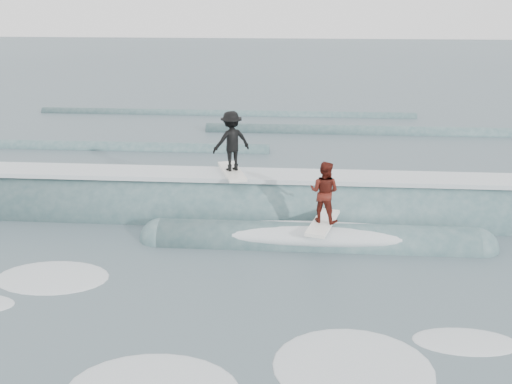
{
  "coord_description": "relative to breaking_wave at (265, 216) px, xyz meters",
  "views": [
    {
      "loc": [
        1.24,
        -10.72,
        6.82
      ],
      "look_at": [
        0.0,
        5.47,
        1.1
      ],
      "focal_mm": 40.0,
      "sensor_mm": 36.0,
      "label": 1
    }
  ],
  "objects": [
    {
      "name": "whitewater",
      "position": [
        -0.03,
        -7.55,
        -0.03
      ],
      "size": [
        12.77,
        7.71,
        0.1
      ],
      "color": "silver",
      "rests_on": "ground"
    },
    {
      "name": "surfer_red",
      "position": [
        1.75,
        -1.91,
        1.45
      ],
      "size": [
        1.06,
        2.07,
        1.85
      ],
      "color": "white",
      "rests_on": "ground"
    },
    {
      "name": "ground",
      "position": [
        -0.24,
        -6.18,
        -0.03
      ],
      "size": [
        160.0,
        160.0,
        0.0
      ],
      "primitive_type": "plane",
      "color": "#3C4D58",
      "rests_on": "ground"
    },
    {
      "name": "surfer_black",
      "position": [
        -1.08,
        0.29,
        2.32
      ],
      "size": [
        1.4,
        2.07,
        1.98
      ],
      "color": "white",
      "rests_on": "ground"
    },
    {
      "name": "far_swells",
      "position": [
        -1.41,
        11.47,
        -0.03
      ],
      "size": [
        40.52,
        8.65,
        0.8
      ],
      "color": "#37575C",
      "rests_on": "ground"
    },
    {
      "name": "breaking_wave",
      "position": [
        0.0,
        0.0,
        0.0
      ],
      "size": [
        21.69,
        4.08,
        2.61
      ],
      "color": "#37575C",
      "rests_on": "ground"
    }
  ]
}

